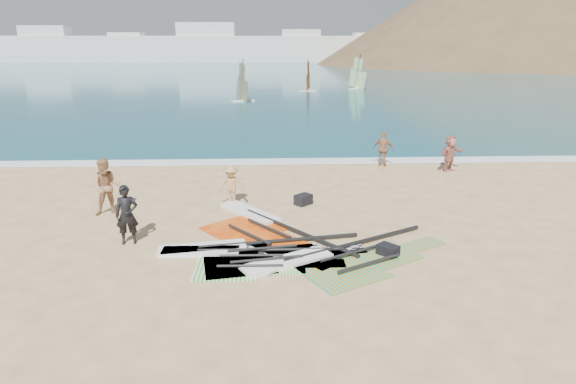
{
  "coord_description": "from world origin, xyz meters",
  "views": [
    {
      "loc": [
        -0.8,
        -11.12,
        5.67
      ],
      "look_at": [
        -0.17,
        4.0,
        1.0
      ],
      "focal_mm": 30.0,
      "sensor_mm": 36.0,
      "label": 1
    }
  ],
  "objects_px": {
    "gear_bag_near": "(303,200)",
    "beachgoer_left": "(107,187)",
    "beachgoer_mid": "(231,185)",
    "beachgoer_right": "(450,153)",
    "rig_green": "(236,258)",
    "gear_bag_far": "(388,251)",
    "rig_red": "(261,226)",
    "rig_orange": "(335,259)",
    "person_wetsuit": "(127,215)",
    "rig_grey": "(245,252)",
    "beachgoer_back": "(383,149)"
  },
  "relations": [
    {
      "from": "rig_red",
      "to": "gear_bag_far",
      "type": "relative_size",
      "value": 10.4
    },
    {
      "from": "rig_orange",
      "to": "beachgoer_left",
      "type": "bearing_deg",
      "value": 122.25
    },
    {
      "from": "gear_bag_near",
      "to": "beachgoer_left",
      "type": "bearing_deg",
      "value": -173.41
    },
    {
      "from": "gear_bag_near",
      "to": "beachgoer_left",
      "type": "relative_size",
      "value": 0.3
    },
    {
      "from": "rig_grey",
      "to": "rig_green",
      "type": "bearing_deg",
      "value": -133.08
    },
    {
      "from": "rig_grey",
      "to": "rig_green",
      "type": "distance_m",
      "value": 0.46
    },
    {
      "from": "person_wetsuit",
      "to": "beachgoer_left",
      "type": "bearing_deg",
      "value": 108.77
    },
    {
      "from": "person_wetsuit",
      "to": "beachgoer_mid",
      "type": "relative_size",
      "value": 1.18
    },
    {
      "from": "beachgoer_mid",
      "to": "beachgoer_right",
      "type": "height_order",
      "value": "beachgoer_right"
    },
    {
      "from": "beachgoer_back",
      "to": "beachgoer_right",
      "type": "bearing_deg",
      "value": -168.78
    },
    {
      "from": "rig_orange",
      "to": "gear_bag_near",
      "type": "bearing_deg",
      "value": 67.46
    },
    {
      "from": "rig_grey",
      "to": "beachgoer_back",
      "type": "xyz_separation_m",
      "value": [
        6.19,
        9.91,
        0.8
      ]
    },
    {
      "from": "gear_bag_near",
      "to": "person_wetsuit",
      "type": "bearing_deg",
      "value": -148.08
    },
    {
      "from": "rig_grey",
      "to": "rig_orange",
      "type": "bearing_deg",
      "value": -22.57
    },
    {
      "from": "rig_orange",
      "to": "beachgoer_left",
      "type": "relative_size",
      "value": 3.05
    },
    {
      "from": "beachgoer_mid",
      "to": "person_wetsuit",
      "type": "bearing_deg",
      "value": -120.68
    },
    {
      "from": "gear_bag_far",
      "to": "person_wetsuit",
      "type": "distance_m",
      "value": 7.58
    },
    {
      "from": "rig_grey",
      "to": "rig_green",
      "type": "height_order",
      "value": "rig_grey"
    },
    {
      "from": "rig_orange",
      "to": "beachgoer_right",
      "type": "xyz_separation_m",
      "value": [
        6.59,
        9.44,
        0.79
      ]
    },
    {
      "from": "beachgoer_right",
      "to": "rig_grey",
      "type": "bearing_deg",
      "value": -168.32
    },
    {
      "from": "rig_grey",
      "to": "beachgoer_mid",
      "type": "relative_size",
      "value": 3.96
    },
    {
      "from": "rig_orange",
      "to": "person_wetsuit",
      "type": "bearing_deg",
      "value": 137.33
    },
    {
      "from": "rig_red",
      "to": "person_wetsuit",
      "type": "relative_size",
      "value": 3.25
    },
    {
      "from": "beachgoer_left",
      "to": "rig_red",
      "type": "bearing_deg",
      "value": -29.45
    },
    {
      "from": "gear_bag_far",
      "to": "rig_red",
      "type": "bearing_deg",
      "value": 147.03
    },
    {
      "from": "gear_bag_near",
      "to": "beachgoer_back",
      "type": "relative_size",
      "value": 0.35
    },
    {
      "from": "rig_grey",
      "to": "beachgoer_back",
      "type": "height_order",
      "value": "beachgoer_back"
    },
    {
      "from": "beachgoer_back",
      "to": "beachgoer_right",
      "type": "distance_m",
      "value": 3.04
    },
    {
      "from": "person_wetsuit",
      "to": "beachgoer_mid",
      "type": "height_order",
      "value": "person_wetsuit"
    },
    {
      "from": "beachgoer_back",
      "to": "rig_green",
      "type": "bearing_deg",
      "value": 88.95
    },
    {
      "from": "gear_bag_far",
      "to": "beachgoer_right",
      "type": "height_order",
      "value": "beachgoer_right"
    },
    {
      "from": "gear_bag_near",
      "to": "beachgoer_mid",
      "type": "distance_m",
      "value": 2.69
    },
    {
      "from": "rig_red",
      "to": "beachgoer_back",
      "type": "xyz_separation_m",
      "value": [
        5.78,
        7.92,
        0.8
      ]
    },
    {
      "from": "beachgoer_mid",
      "to": "beachgoer_right",
      "type": "bearing_deg",
      "value": 33.77
    },
    {
      "from": "beachgoer_left",
      "to": "beachgoer_mid",
      "type": "relative_size",
      "value": 1.31
    },
    {
      "from": "rig_grey",
      "to": "beachgoer_back",
      "type": "distance_m",
      "value": 11.71
    },
    {
      "from": "rig_orange",
      "to": "beachgoer_right",
      "type": "bearing_deg",
      "value": 26.43
    },
    {
      "from": "rig_green",
      "to": "beachgoer_right",
      "type": "height_order",
      "value": "beachgoer_right"
    },
    {
      "from": "rig_orange",
      "to": "person_wetsuit",
      "type": "height_order",
      "value": "person_wetsuit"
    },
    {
      "from": "rig_red",
      "to": "gear_bag_near",
      "type": "height_order",
      "value": "gear_bag_near"
    },
    {
      "from": "rig_orange",
      "to": "beachgoer_left",
      "type": "xyz_separation_m",
      "value": [
        -7.32,
        4.07,
        0.94
      ]
    },
    {
      "from": "beachgoer_mid",
      "to": "beachgoer_right",
      "type": "relative_size",
      "value": 0.9
    },
    {
      "from": "rig_grey",
      "to": "beachgoer_right",
      "type": "distance_m",
      "value": 12.71
    },
    {
      "from": "rig_grey",
      "to": "gear_bag_near",
      "type": "distance_m",
      "value": 4.72
    },
    {
      "from": "rig_green",
      "to": "beachgoer_back",
      "type": "height_order",
      "value": "beachgoer_back"
    },
    {
      "from": "rig_grey",
      "to": "beachgoer_mid",
      "type": "xyz_separation_m",
      "value": [
        -0.68,
        4.32,
        0.71
      ]
    },
    {
      "from": "gear_bag_far",
      "to": "beachgoer_right",
      "type": "relative_size",
      "value": 0.33
    },
    {
      "from": "gear_bag_far",
      "to": "person_wetsuit",
      "type": "relative_size",
      "value": 0.31
    },
    {
      "from": "beachgoer_left",
      "to": "beachgoer_right",
      "type": "xyz_separation_m",
      "value": [
        13.91,
        5.37,
        -0.15
      ]
    },
    {
      "from": "gear_bag_near",
      "to": "person_wetsuit",
      "type": "xyz_separation_m",
      "value": [
        -5.42,
        -3.38,
        0.7
      ]
    }
  ]
}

